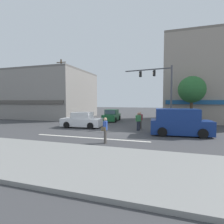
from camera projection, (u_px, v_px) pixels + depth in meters
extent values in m
plane|color=#3D3D3F|center=(105.00, 130.00, 16.29)|extent=(120.00, 120.00, 0.00)
cube|color=silver|center=(89.00, 138.00, 12.96)|extent=(9.00, 0.24, 0.01)
cube|color=gray|center=(44.00, 157.00, 8.19)|extent=(40.00, 5.00, 0.16)
cube|color=gray|center=(50.00, 96.00, 30.01)|extent=(13.01, 10.78, 7.35)
cube|color=#4C4742|center=(26.00, 102.00, 24.85)|extent=(12.35, 0.24, 0.50)
cube|color=#635F5B|center=(50.00, 73.00, 29.77)|extent=(13.01, 10.78, 0.30)
cube|color=gray|center=(212.00, 81.00, 23.57)|extent=(12.42, 8.56, 10.93)
cube|color=#1E5184|center=(220.00, 102.00, 19.57)|extent=(11.80, 0.24, 0.50)
cube|color=slate|center=(213.00, 38.00, 23.22)|extent=(12.42, 8.56, 0.30)
cylinder|color=#4C3823|center=(191.00, 113.00, 18.80)|extent=(0.32, 0.32, 2.90)
sphere|color=#28602D|center=(192.00, 89.00, 18.65)|extent=(2.85, 2.85, 2.85)
cylinder|color=brown|center=(62.00, 90.00, 24.23)|extent=(0.22, 0.22, 8.46)
cube|color=#473828|center=(61.00, 62.00, 24.00)|extent=(1.40, 0.12, 0.10)
cylinder|color=#47474C|center=(171.00, 97.00, 17.06)|extent=(0.18, 0.18, 6.20)
cylinder|color=#47474C|center=(147.00, 70.00, 17.92)|extent=(4.77, 0.82, 0.12)
cube|color=black|center=(154.00, 73.00, 17.63)|extent=(0.23, 0.27, 0.60)
sphere|color=black|center=(153.00, 71.00, 17.67)|extent=(0.12, 0.12, 0.12)
sphere|color=orange|center=(153.00, 73.00, 17.69)|extent=(0.12, 0.12, 0.12)
sphere|color=black|center=(153.00, 75.00, 17.70)|extent=(0.12, 0.12, 0.12)
cube|color=black|center=(141.00, 74.00, 18.26)|extent=(0.23, 0.27, 0.60)
sphere|color=black|center=(139.00, 72.00, 18.30)|extent=(0.12, 0.12, 0.12)
sphere|color=orange|center=(139.00, 74.00, 18.31)|extent=(0.12, 0.12, 0.12)
sphere|color=black|center=(139.00, 76.00, 18.32)|extent=(0.12, 0.12, 0.12)
cube|color=silver|center=(82.00, 122.00, 18.11)|extent=(4.22, 2.00, 0.80)
cube|color=silver|center=(82.00, 115.00, 18.05)|extent=(2.01, 1.70, 0.64)
cube|color=#475666|center=(74.00, 115.00, 18.27)|extent=(0.17, 1.44, 0.54)
cylinder|color=black|center=(66.00, 125.00, 17.59)|extent=(0.65, 0.23, 0.64)
cylinder|color=black|center=(74.00, 123.00, 19.24)|extent=(0.65, 0.23, 0.64)
cylinder|color=black|center=(90.00, 126.00, 17.01)|extent=(0.65, 0.23, 0.64)
cylinder|color=black|center=(96.00, 124.00, 18.67)|extent=(0.65, 0.23, 0.64)
cube|color=#1E6033|center=(112.00, 117.00, 23.98)|extent=(1.94, 4.19, 0.80)
cube|color=#1E6033|center=(112.00, 112.00, 24.03)|extent=(1.67, 1.99, 0.64)
cube|color=#475666|center=(110.00, 112.00, 23.09)|extent=(1.44, 0.15, 0.54)
cylinder|color=black|center=(116.00, 120.00, 22.55)|extent=(0.22, 0.65, 0.64)
cylinder|color=black|center=(103.00, 119.00, 22.96)|extent=(0.22, 0.65, 0.64)
cylinder|color=black|center=(120.00, 118.00, 25.02)|extent=(0.22, 0.65, 0.64)
cylinder|color=black|center=(108.00, 118.00, 25.43)|extent=(0.22, 0.65, 0.64)
cube|color=navy|center=(180.00, 127.00, 13.90)|extent=(4.72, 2.15, 1.10)
cube|color=navy|center=(177.00, 114.00, 13.91)|extent=(3.32, 2.02, 0.90)
cube|color=#475666|center=(199.00, 115.00, 13.53)|extent=(0.17, 1.66, 0.76)
cylinder|color=black|center=(197.00, 130.00, 14.48)|extent=(0.73, 0.25, 0.72)
cylinder|color=black|center=(203.00, 134.00, 12.70)|extent=(0.73, 0.25, 0.72)
cylinder|color=black|center=(161.00, 128.00, 15.15)|extent=(0.73, 0.25, 0.72)
cylinder|color=black|center=(162.00, 132.00, 13.36)|extent=(0.73, 0.25, 0.72)
cylinder|color=#4C4742|center=(106.00, 136.00, 11.38)|extent=(0.14, 0.14, 0.86)
cylinder|color=#4C4742|center=(105.00, 137.00, 11.20)|extent=(0.14, 0.14, 0.86)
cube|color=#2D4CA5|center=(105.00, 126.00, 11.24)|extent=(0.26, 0.38, 0.58)
sphere|color=tan|center=(105.00, 119.00, 11.22)|extent=(0.22, 0.22, 0.22)
cylinder|color=#2D4CA5|center=(106.00, 125.00, 11.48)|extent=(0.09, 0.09, 0.56)
cylinder|color=#2D4CA5|center=(104.00, 126.00, 11.01)|extent=(0.09, 0.09, 0.56)
cube|color=brown|center=(104.00, 129.00, 10.95)|extent=(0.29, 0.15, 0.24)
cylinder|color=#232838|center=(137.00, 126.00, 16.13)|extent=(0.14, 0.14, 0.86)
cylinder|color=#232838|center=(139.00, 126.00, 16.19)|extent=(0.14, 0.14, 0.86)
cube|color=#3F8C4C|center=(138.00, 118.00, 16.11)|extent=(0.42, 0.39, 0.58)
sphere|color=#9E7051|center=(138.00, 114.00, 16.09)|extent=(0.22, 0.22, 0.22)
cylinder|color=#3F8C4C|center=(136.00, 118.00, 16.03)|extent=(0.09, 0.09, 0.56)
cylinder|color=#3F8C4C|center=(141.00, 118.00, 16.19)|extent=(0.09, 0.09, 0.56)
cylinder|color=#4C4742|center=(139.00, 125.00, 17.13)|extent=(0.14, 0.14, 0.86)
cylinder|color=#4C4742|center=(141.00, 124.00, 17.20)|extent=(0.14, 0.14, 0.86)
cube|color=maroon|center=(140.00, 117.00, 17.12)|extent=(0.42, 0.40, 0.58)
sphere|color=tan|center=(140.00, 113.00, 17.09)|extent=(0.22, 0.22, 0.22)
cylinder|color=maroon|center=(138.00, 117.00, 17.03)|extent=(0.09, 0.09, 0.56)
cylinder|color=maroon|center=(142.00, 117.00, 17.21)|extent=(0.09, 0.09, 0.56)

